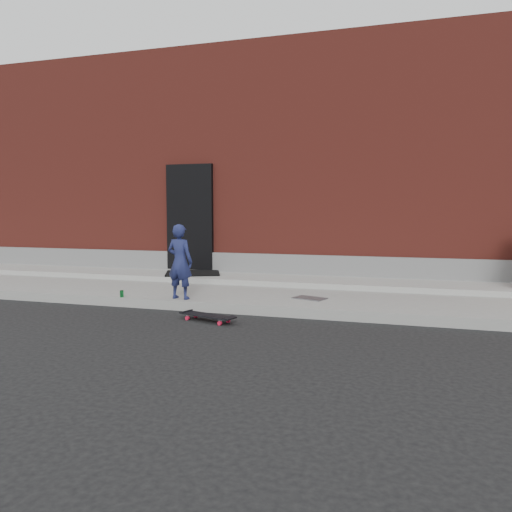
% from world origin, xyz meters
% --- Properties ---
extents(ground, '(80.00, 80.00, 0.00)m').
position_xyz_m(ground, '(0.00, 0.00, 0.00)').
color(ground, black).
rests_on(ground, ground).
extents(sidewalk, '(20.00, 3.00, 0.15)m').
position_xyz_m(sidewalk, '(0.00, 1.50, 0.07)').
color(sidewalk, gray).
rests_on(sidewalk, ground).
extents(apron, '(20.00, 1.20, 0.10)m').
position_xyz_m(apron, '(0.00, 2.40, 0.20)').
color(apron, gray).
rests_on(apron, sidewalk).
extents(building, '(20.00, 8.10, 5.00)m').
position_xyz_m(building, '(-0.00, 6.99, 2.50)').
color(building, maroon).
rests_on(building, ground).
extents(child, '(0.46, 0.33, 1.18)m').
position_xyz_m(child, '(-1.52, 0.20, 0.74)').
color(child, '#1B214D').
rests_on(child, sidewalk).
extents(skateboard, '(0.87, 0.45, 0.09)m').
position_xyz_m(skateboard, '(-0.75, -0.56, 0.08)').
color(skateboard, red).
rests_on(skateboard, ground).
extents(soda_can, '(0.07, 0.07, 0.11)m').
position_xyz_m(soda_can, '(-2.49, 0.05, 0.21)').
color(soda_can, '#1B8939').
rests_on(soda_can, sidewalk).
extents(doormat, '(1.33, 1.23, 0.03)m').
position_xyz_m(doormat, '(-2.30, 2.40, 0.27)').
color(doormat, black).
rests_on(doormat, apron).
extents(utility_plate, '(0.57, 0.45, 0.01)m').
position_xyz_m(utility_plate, '(0.43, 0.81, 0.16)').
color(utility_plate, '#59585E').
rests_on(utility_plate, sidewalk).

